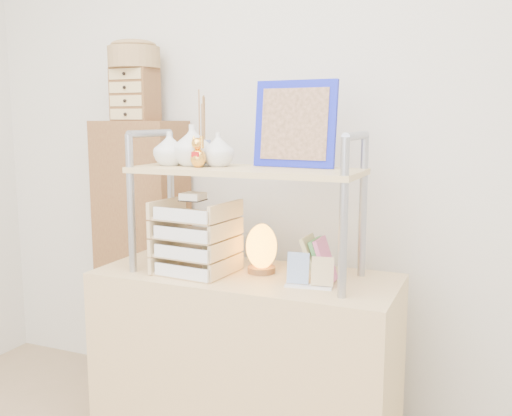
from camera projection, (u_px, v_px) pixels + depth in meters
The scene contains 9 objects.
desk at pixel (246, 362), 2.33m from camera, with size 1.20×0.50×0.75m, color tan.
cabinet at pixel (143, 255), 2.90m from camera, with size 0.45×0.24×1.35m, color brown.
hutch at pixel (231, 162), 2.24m from camera, with size 0.90×0.34×0.76m.
letter_tray at pixel (194, 241), 2.25m from camera, with size 0.29×0.27×0.32m.
salt_lamp at pixel (261, 248), 2.27m from camera, with size 0.13×0.12×0.20m.
desk_clock at pixel (215, 259), 2.24m from camera, with size 0.10×0.05×0.13m.
postcard_stand at pixel (309, 278), 2.08m from camera, with size 0.18×0.07×0.12m.
drawer_chest at pixel (135, 95), 2.76m from camera, with size 0.20×0.16×0.25m.
woven_basket at pixel (134, 58), 2.73m from camera, with size 0.25×0.25×0.10m, color #885F3E.
Camera 1 is at (0.90, -0.81, 1.36)m, focal length 40.00 mm.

